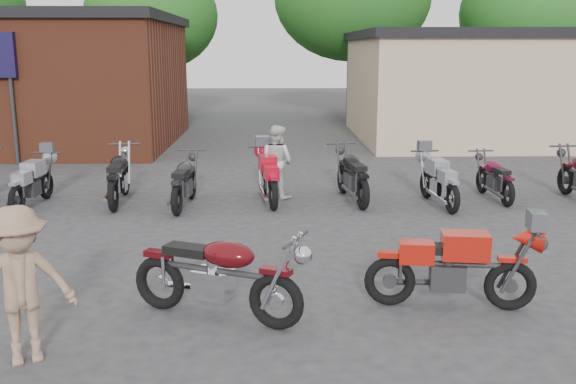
{
  "coord_description": "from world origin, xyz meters",
  "views": [
    {
      "loc": [
        0.43,
        -7.88,
        3.17
      ],
      "look_at": [
        0.66,
        2.24,
        0.9
      ],
      "focal_mm": 40.0,
      "sensor_mm": 36.0,
      "label": 1
    }
  ],
  "objects_px": {
    "row_bike_5": "(352,172)",
    "row_bike_2": "(119,173)",
    "helmet": "(208,273)",
    "row_bike_1": "(32,180)",
    "row_bike_3": "(184,179)",
    "person_tan": "(21,285)",
    "vintage_motorcycle": "(219,270)",
    "row_bike_4": "(268,174)",
    "row_bike_6": "(439,178)",
    "sportbike": "(454,263)",
    "person_light": "(277,162)",
    "row_bike_7": "(494,175)"
  },
  "relations": [
    {
      "from": "sportbike",
      "to": "row_bike_6",
      "type": "height_order",
      "value": "sportbike"
    },
    {
      "from": "row_bike_4",
      "to": "row_bike_7",
      "type": "height_order",
      "value": "row_bike_4"
    },
    {
      "from": "row_bike_1",
      "to": "row_bike_3",
      "type": "height_order",
      "value": "row_bike_3"
    },
    {
      "from": "row_bike_1",
      "to": "row_bike_6",
      "type": "xyz_separation_m",
      "value": [
        8.33,
        -0.12,
        0.01
      ]
    },
    {
      "from": "vintage_motorcycle",
      "to": "row_bike_7",
      "type": "relative_size",
      "value": 1.2
    },
    {
      "from": "helmet",
      "to": "row_bike_7",
      "type": "relative_size",
      "value": 0.15
    },
    {
      "from": "helmet",
      "to": "person_light",
      "type": "relative_size",
      "value": 0.17
    },
    {
      "from": "sportbike",
      "to": "row_bike_4",
      "type": "distance_m",
      "value": 6.2
    },
    {
      "from": "vintage_motorcycle",
      "to": "row_bike_1",
      "type": "distance_m",
      "value": 7.18
    },
    {
      "from": "vintage_motorcycle",
      "to": "person_tan",
      "type": "distance_m",
      "value": 2.17
    },
    {
      "from": "person_light",
      "to": "row_bike_7",
      "type": "bearing_deg",
      "value": -146.52
    },
    {
      "from": "helmet",
      "to": "person_tan",
      "type": "xyz_separation_m",
      "value": [
        -1.65,
        -2.28,
        0.71
      ]
    },
    {
      "from": "sportbike",
      "to": "row_bike_6",
      "type": "xyz_separation_m",
      "value": [
        1.17,
        5.36,
        -0.02
      ]
    },
    {
      "from": "sportbike",
      "to": "row_bike_1",
      "type": "bearing_deg",
      "value": 150.17
    },
    {
      "from": "row_bike_5",
      "to": "row_bike_2",
      "type": "bearing_deg",
      "value": 81.98
    },
    {
      "from": "person_tan",
      "to": "sportbike",
      "type": "bearing_deg",
      "value": -9.07
    },
    {
      "from": "sportbike",
      "to": "person_light",
      "type": "distance_m",
      "value": 6.53
    },
    {
      "from": "row_bike_3",
      "to": "row_bike_4",
      "type": "relative_size",
      "value": 0.99
    },
    {
      "from": "row_bike_2",
      "to": "row_bike_3",
      "type": "xyz_separation_m",
      "value": [
        1.41,
        -0.38,
        -0.04
      ]
    },
    {
      "from": "row_bike_6",
      "to": "row_bike_2",
      "type": "bearing_deg",
      "value": 79.56
    },
    {
      "from": "vintage_motorcycle",
      "to": "person_tan",
      "type": "xyz_separation_m",
      "value": [
        -1.92,
        -1.0,
        0.2
      ]
    },
    {
      "from": "row_bike_5",
      "to": "helmet",
      "type": "bearing_deg",
      "value": 143.16
    },
    {
      "from": "vintage_motorcycle",
      "to": "row_bike_5",
      "type": "height_order",
      "value": "vintage_motorcycle"
    },
    {
      "from": "row_bike_6",
      "to": "helmet",
      "type": "bearing_deg",
      "value": 128.23
    },
    {
      "from": "person_light",
      "to": "row_bike_5",
      "type": "xyz_separation_m",
      "value": [
        1.59,
        -0.38,
        -0.17
      ]
    },
    {
      "from": "row_bike_3",
      "to": "row_bike_4",
      "type": "bearing_deg",
      "value": -73.67
    },
    {
      "from": "sportbike",
      "to": "row_bike_2",
      "type": "height_order",
      "value": "row_bike_2"
    },
    {
      "from": "row_bike_2",
      "to": "row_bike_3",
      "type": "distance_m",
      "value": 1.46
    },
    {
      "from": "row_bike_3",
      "to": "row_bike_4",
      "type": "height_order",
      "value": "row_bike_4"
    },
    {
      "from": "person_light",
      "to": "row_bike_6",
      "type": "bearing_deg",
      "value": -156.37
    },
    {
      "from": "row_bike_2",
      "to": "row_bike_3",
      "type": "relative_size",
      "value": 1.07
    },
    {
      "from": "helmet",
      "to": "row_bike_1",
      "type": "relative_size",
      "value": 0.14
    },
    {
      "from": "row_bike_3",
      "to": "row_bike_5",
      "type": "height_order",
      "value": "row_bike_5"
    },
    {
      "from": "helmet",
      "to": "row_bike_1",
      "type": "height_order",
      "value": "row_bike_1"
    },
    {
      "from": "person_tan",
      "to": "row_bike_2",
      "type": "xyz_separation_m",
      "value": [
        -0.66,
        7.03,
        -0.21
      ]
    },
    {
      "from": "sportbike",
      "to": "person_light",
      "type": "relative_size",
      "value": 1.28
    },
    {
      "from": "row_bike_4",
      "to": "row_bike_6",
      "type": "height_order",
      "value": "row_bike_4"
    },
    {
      "from": "helmet",
      "to": "sportbike",
      "type": "bearing_deg",
      "value": -17.64
    },
    {
      "from": "row_bike_1",
      "to": "row_bike_4",
      "type": "xyz_separation_m",
      "value": [
        4.83,
        0.26,
        0.04
      ]
    },
    {
      "from": "row_bike_7",
      "to": "row_bike_6",
      "type": "bearing_deg",
      "value": 106.21
    },
    {
      "from": "person_light",
      "to": "row_bike_7",
      "type": "height_order",
      "value": "person_light"
    },
    {
      "from": "row_bike_6",
      "to": "vintage_motorcycle",
      "type": "bearing_deg",
      "value": 137.29
    },
    {
      "from": "helmet",
      "to": "person_tan",
      "type": "height_order",
      "value": "person_tan"
    },
    {
      "from": "row_bike_2",
      "to": "row_bike_5",
      "type": "height_order",
      "value": "row_bike_2"
    },
    {
      "from": "person_tan",
      "to": "row_bike_6",
      "type": "height_order",
      "value": "person_tan"
    },
    {
      "from": "vintage_motorcycle",
      "to": "row_bike_3",
      "type": "height_order",
      "value": "vintage_motorcycle"
    },
    {
      "from": "vintage_motorcycle",
      "to": "sportbike",
      "type": "bearing_deg",
      "value": 29.21
    },
    {
      "from": "person_tan",
      "to": "row_bike_7",
      "type": "distance_m",
      "value": 10.2
    },
    {
      "from": "vintage_motorcycle",
      "to": "helmet",
      "type": "relative_size",
      "value": 8.18
    },
    {
      "from": "row_bike_1",
      "to": "row_bike_4",
      "type": "distance_m",
      "value": 4.84
    }
  ]
}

